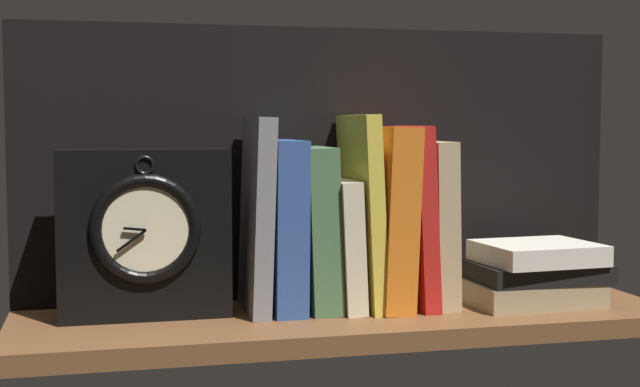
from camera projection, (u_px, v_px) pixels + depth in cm
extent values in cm
cube|color=brown|center=(348.00, 321.00, 116.80)|extent=(86.19, 24.83, 2.50)
cube|color=black|center=(326.00, 163.00, 126.65)|extent=(86.19, 1.20, 38.06)
cube|color=gray|center=(257.00, 215.00, 116.07)|extent=(3.34, 12.72, 25.51)
cube|color=#2D4C8E|center=(284.00, 226.00, 117.04)|extent=(4.38, 12.78, 22.54)
cube|color=#476B44|center=(316.00, 228.00, 118.11)|extent=(4.70, 12.53, 21.64)
cube|color=beige|center=(342.00, 244.00, 119.14)|extent=(3.50, 13.92, 17.31)
cube|color=gold|center=(362.00, 211.00, 119.45)|extent=(3.33, 14.92, 25.87)
cube|color=orange|center=(386.00, 217.00, 120.32)|extent=(5.01, 16.04, 24.33)
cube|color=red|center=(410.00, 216.00, 121.15)|extent=(3.50, 15.47, 24.38)
cube|color=tan|center=(431.00, 223.00, 121.93)|extent=(3.55, 14.32, 22.29)
cube|color=black|center=(144.00, 234.00, 112.77)|extent=(21.44, 6.16, 21.44)
torus|color=black|center=(146.00, 230.00, 109.33)|extent=(13.75, 1.69, 13.75)
cylinder|color=beige|center=(146.00, 230.00, 109.33)|extent=(11.10, 0.60, 11.10)
cube|color=black|center=(135.00, 229.00, 108.51)|extent=(2.73, 0.30, 0.60)
cube|color=black|center=(131.00, 241.00, 108.52)|extent=(3.72, 0.30, 2.75)
torus|color=black|center=(145.00, 165.00, 109.09)|extent=(2.44, 0.44, 2.44)
cube|color=#9E8966|center=(532.00, 293.00, 121.48)|extent=(17.46, 11.55, 3.17)
cube|color=black|center=(537.00, 272.00, 121.78)|extent=(17.91, 12.05, 2.55)
cube|color=beige|center=(538.00, 253.00, 121.22)|extent=(15.96, 13.85, 2.75)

